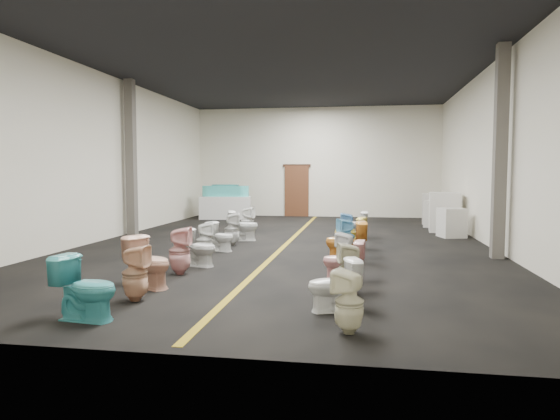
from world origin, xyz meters
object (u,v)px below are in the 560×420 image
at_px(toilet_right_2, 350,268).
at_px(toilet_left_2, 149,262).
at_px(appliance_crate_b, 444,212).
at_px(toilet_left_4, 199,248).
at_px(toilet_left_5, 204,240).
at_px(toilet_right_5, 346,242).
at_px(toilet_right_0, 349,302).
at_px(appliance_crate_a, 452,223).
at_px(toilet_left_6, 221,237).
at_px(toilet_left_3, 180,251).
at_px(toilet_left_9, 247,221).
at_px(toilet_right_3, 343,261).
at_px(toilet_left_0, 86,288).
at_px(toilet_right_8, 348,228).
at_px(toilet_right_9, 354,225).
at_px(toilet_left_7, 232,229).
at_px(toilet_right_7, 350,233).
at_px(toilet_left_1, 135,273).
at_px(toilet_right_6, 346,237).
at_px(toilet_right_1, 334,285).
at_px(appliance_crate_c, 438,214).
at_px(bathtub, 225,192).
at_px(toilet_left_8, 243,226).
at_px(toilet_right_4, 346,252).
at_px(appliance_crate_d, 433,209).

bearing_deg(toilet_right_2, toilet_left_2, -100.96).
bearing_deg(appliance_crate_b, toilet_left_4, -130.10).
distance_m(appliance_crate_b, toilet_left_5, 8.22).
bearing_deg(toilet_right_5, toilet_right_0, -5.28).
distance_m(appliance_crate_a, toilet_left_4, 7.77).
bearing_deg(toilet_right_0, toilet_left_6, -127.38).
distance_m(toilet_left_3, toilet_left_9, 5.53).
xyz_separation_m(appliance_crate_b, toilet_right_3, (-2.80, -7.65, -0.25)).
distance_m(appliance_crate_a, toilet_left_3, 8.42).
bearing_deg(toilet_right_0, toilet_left_0, -66.65).
distance_m(toilet_right_8, toilet_right_9, 0.92).
distance_m(toilet_left_7, toilet_right_7, 2.92).
bearing_deg(appliance_crate_b, toilet_right_0, -104.28).
xyz_separation_m(toilet_left_1, toilet_right_9, (2.95, 7.33, -0.02)).
bearing_deg(toilet_left_2, toilet_left_1, -144.98).
xyz_separation_m(toilet_right_3, toilet_right_6, (-0.04, 2.80, 0.05)).
distance_m(toilet_left_1, toilet_left_5, 3.60).
height_order(toilet_left_9, toilet_right_3, toilet_left_9).
height_order(appliance_crate_a, toilet_right_9, appliance_crate_a).
height_order(toilet_left_0, toilet_right_6, same).
distance_m(appliance_crate_a, toilet_right_9, 2.82).
xyz_separation_m(toilet_right_1, toilet_right_9, (0.13, 7.39, 0.03)).
xyz_separation_m(toilet_left_0, toilet_left_4, (0.22, 3.66, -0.04)).
distance_m(appliance_crate_c, toilet_left_0, 13.05).
xyz_separation_m(bathtub, toilet_left_8, (2.20, -6.14, -0.66)).
bearing_deg(toilet_left_6, toilet_left_2, -161.81).
bearing_deg(toilet_right_8, toilet_left_2, -24.06).
relative_size(appliance_crate_a, toilet_left_2, 1.01).
distance_m(toilet_left_6, toilet_right_1, 5.47).
relative_size(toilet_left_0, toilet_right_8, 1.03).
relative_size(toilet_left_4, toilet_left_8, 0.90).
height_order(toilet_left_1, toilet_right_4, toilet_left_1).
relative_size(toilet_left_2, toilet_right_5, 0.98).
distance_m(toilet_left_2, toilet_left_7, 4.65).
bearing_deg(toilet_left_3, toilet_right_2, -115.67).
distance_m(appliance_crate_d, toilet_left_5, 10.07).
distance_m(appliance_crate_c, toilet_right_6, 6.78).
bearing_deg(toilet_left_2, toilet_right_6, -14.16).
height_order(toilet_left_9, toilet_right_1, toilet_left_9).
xyz_separation_m(toilet_left_1, toilet_right_2, (2.99, 0.94, -0.01)).
height_order(appliance_crate_d, toilet_right_5, appliance_crate_d).
distance_m(appliance_crate_d, toilet_right_2, 11.20).
xyz_separation_m(bathtub, toilet_left_1, (2.18, -12.54, -0.67)).
bearing_deg(toilet_left_1, toilet_right_1, -92.77).
relative_size(toilet_left_1, toilet_left_6, 1.19).
distance_m(appliance_crate_a, toilet_right_2, 7.60).
relative_size(toilet_left_0, toilet_left_1, 1.01).
height_order(toilet_left_1, toilet_right_6, toilet_right_6).
distance_m(appliance_crate_b, toilet_right_1, 9.88).
relative_size(toilet_left_9, toilet_right_3, 1.19).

